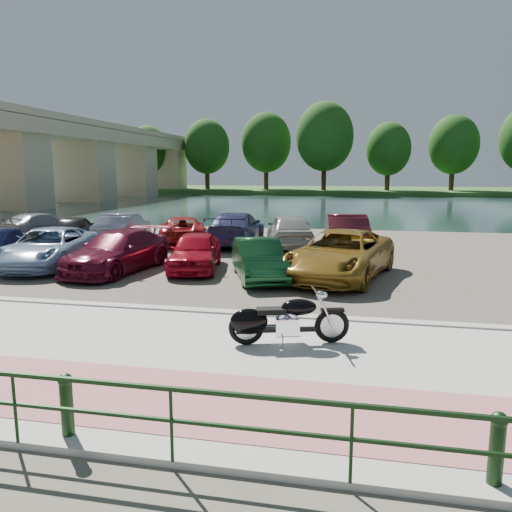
% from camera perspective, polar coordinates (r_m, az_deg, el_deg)
% --- Properties ---
extents(ground, '(200.00, 200.00, 0.00)m').
position_cam_1_polar(ground, '(9.75, -0.94, -10.56)').
color(ground, '#595447').
rests_on(ground, ground).
extents(promenade, '(60.00, 6.00, 0.10)m').
position_cam_1_polar(promenade, '(8.83, -2.37, -12.45)').
color(promenade, '#ACA9A2').
rests_on(promenade, ground).
extents(pink_path, '(60.00, 2.00, 0.01)m').
position_cam_1_polar(pink_path, '(7.48, -5.24, -16.27)').
color(pink_path, '#A75E63').
rests_on(pink_path, promenade).
extents(kerb, '(60.00, 0.30, 0.14)m').
position_cam_1_polar(kerb, '(11.59, 1.21, -6.87)').
color(kerb, '#ACA9A2').
rests_on(kerb, ground).
extents(parking_lot, '(60.00, 18.00, 0.04)m').
position_cam_1_polar(parking_lot, '(20.31, 5.77, 0.15)').
color(parking_lot, '#423D35').
rests_on(parking_lot, ground).
extents(river, '(120.00, 40.00, 0.00)m').
position_cam_1_polar(river, '(49.09, 9.24, 5.65)').
color(river, '#182C2B').
rests_on(river, ground).
extents(far_bank, '(120.00, 24.00, 0.60)m').
position_cam_1_polar(far_bank, '(81.01, 10.21, 7.39)').
color(far_bank, '#284C1B').
rests_on(far_bank, ground).
extents(bridge, '(7.00, 56.00, 8.55)m').
position_cam_1_polar(bridge, '(58.30, -19.82, 11.26)').
color(bridge, tan).
rests_on(bridge, ground).
extents(railing, '(24.04, 0.05, 0.90)m').
position_cam_1_polar(railing, '(5.91, -9.71, -16.44)').
color(railing, black).
rests_on(railing, promenade).
extents(bollards, '(10.68, 0.18, 0.81)m').
position_cam_1_polar(bollards, '(6.98, -22.04, -15.03)').
color(bollards, black).
rests_on(bollards, promenade).
extents(far_trees, '(70.25, 10.68, 12.52)m').
position_cam_1_polar(far_trees, '(74.87, 13.67, 12.60)').
color(far_trees, '#321F12').
rests_on(far_trees, far_bank).
extents(motorcycle, '(2.28, 0.98, 1.05)m').
position_cam_1_polar(motorcycle, '(9.58, 2.53, -7.39)').
color(motorcycle, black).
rests_on(motorcycle, promenade).
extents(car_2, '(3.10, 5.24, 1.37)m').
position_cam_1_polar(car_2, '(18.87, -22.56, 0.88)').
color(car_2, '#829BBD').
rests_on(car_2, parking_lot).
extents(car_3, '(2.46, 4.88, 1.36)m').
position_cam_1_polar(car_3, '(17.28, -15.55, 0.50)').
color(car_3, '#540C20').
rests_on(car_3, parking_lot).
extents(car_4, '(2.20, 4.03, 1.30)m').
position_cam_1_polar(car_4, '(17.00, -6.95, 0.55)').
color(car_4, '#A50B1E').
rests_on(car_4, parking_lot).
extents(car_5, '(2.54, 4.02, 1.25)m').
position_cam_1_polar(car_5, '(15.48, 0.31, -0.38)').
color(car_5, '#113F1D').
rests_on(car_5, parking_lot).
extents(car_6, '(3.74, 5.84, 1.50)m').
position_cam_1_polar(car_6, '(15.85, 9.64, 0.18)').
color(car_6, olive).
rests_on(car_6, parking_lot).
extents(car_7, '(2.38, 4.66, 1.30)m').
position_cam_1_polar(car_7, '(26.91, -23.42, 3.18)').
color(car_7, gray).
rests_on(car_7, parking_lot).
extents(car_8, '(2.37, 4.08, 1.30)m').
position_cam_1_polar(car_8, '(24.83, -19.98, 2.92)').
color(car_8, black).
rests_on(car_8, parking_lot).
extents(car_9, '(2.05, 4.44, 1.41)m').
position_cam_1_polar(car_9, '(23.97, -14.93, 3.08)').
color(car_9, slate).
rests_on(car_9, parking_lot).
extents(car_10, '(3.56, 4.98, 1.26)m').
position_cam_1_polar(car_10, '(23.38, -8.37, 2.96)').
color(car_10, maroon).
rests_on(car_10, parking_lot).
extents(car_11, '(2.42, 5.29, 1.50)m').
position_cam_1_polar(car_11, '(22.73, -2.29, 3.17)').
color(car_11, navy).
rests_on(car_11, parking_lot).
extents(car_12, '(2.79, 4.82, 1.54)m').
position_cam_1_polar(car_12, '(21.87, 3.85, 2.95)').
color(car_12, '#9E9E9A').
rests_on(car_12, parking_lot).
extents(car_13, '(2.13, 4.82, 1.54)m').
position_cam_1_polar(car_13, '(21.78, 10.18, 2.79)').
color(car_13, '#47121B').
rests_on(car_13, parking_lot).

